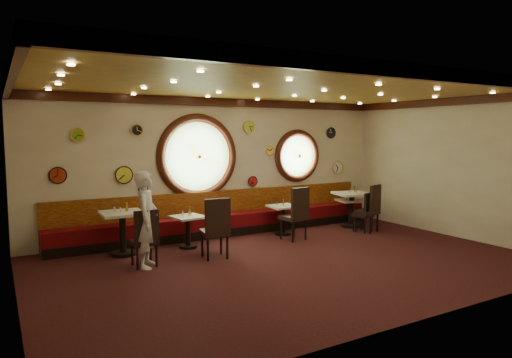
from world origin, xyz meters
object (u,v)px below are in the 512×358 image
table_a (123,228)px  condiment_b_bottle (190,211)px  table_d (352,205)px  condiment_a_pepper (120,210)px  condiment_c_bottle (283,201)px  chair_b (216,224)px  condiment_a_bottle (127,207)px  condiment_e_pepper (350,198)px  condiment_c_pepper (283,204)px  condiment_e_bottle (351,195)px  chair_d (366,210)px  condiment_e_salt (347,197)px  condiment_a_salt (115,209)px  condiment_b_salt (183,213)px  condiment_d_salt (350,191)px  condiment_b_pepper (189,213)px  table_b (188,228)px  table_c (283,216)px  chair_a (145,234)px  chair_c (297,210)px  condiment_d_bottle (355,189)px  chair_e (371,205)px  condiment_d_pepper (357,191)px  waiter (147,219)px  condiment_c_salt (277,203)px

table_a → condiment_b_bottle: (1.42, 0.03, 0.22)m
table_d → condiment_a_pepper: bearing=178.6°
condiment_c_bottle → chair_b: bearing=-152.0°
condiment_a_bottle → condiment_e_pepper: condiment_a_bottle is taller
condiment_c_pepper → condiment_e_bottle: size_ratio=0.55×
chair_d → condiment_e_salt: chair_d is taller
condiment_a_salt → condiment_e_salt: (5.89, 0.01, -0.18)m
condiment_b_salt → condiment_d_salt: (4.45, -0.15, 0.22)m
condiment_b_pepper → table_b: bearing=157.4°
table_d → condiment_a_bottle: 5.67m
condiment_c_bottle → table_b: bearing=-176.3°
table_c → condiment_b_pepper: size_ratio=6.64×
condiment_a_pepper → condiment_e_pepper: (5.84, -0.02, -0.18)m
chair_a → condiment_c_bottle: (3.66, 1.12, 0.18)m
condiment_a_salt → table_d: bearing=-1.7°
condiment_d_salt → condiment_a_bottle: condiment_a_bottle is taller
chair_c → chair_a: bearing=177.7°
condiment_b_pepper → condiment_c_bottle: size_ratio=0.65×
condiment_b_bottle → condiment_d_bottle: condiment_d_bottle is taller
chair_e → chair_c: bearing=154.0°
table_b → condiment_b_pepper: size_ratio=6.60×
condiment_a_pepper → condiment_d_pepper: (5.85, -0.24, 0.02)m
condiment_e_bottle → condiment_d_pepper: bearing=-109.4°
waiter → condiment_b_salt: bearing=-17.4°
table_c → condiment_a_pepper: (-3.77, 0.03, 0.47)m
condiment_c_salt → condiment_b_pepper: bearing=-175.7°
waiter → condiment_a_bottle: bearing=32.2°
condiment_d_pepper → condiment_e_salt: 0.35m
condiment_b_salt → chair_c: bearing=-15.9°
chair_a → condiment_c_pepper: 3.72m
chair_e → waiter: bearing=161.5°
table_c → chair_a: bearing=-164.1°
chair_d → condiment_d_salt: (0.08, 0.66, 0.39)m
table_c → condiment_a_salt: bearing=179.1°
condiment_e_salt → condiment_e_pepper: size_ratio=1.21×
table_a → chair_b: size_ratio=1.19×
table_c → waiter: 3.72m
table_b → chair_c: bearing=-14.3°
condiment_a_salt → waiter: 1.13m
condiment_c_pepper → condiment_d_pepper: size_ratio=1.04×
table_c → condiment_e_salt: (2.02, 0.08, 0.30)m
chair_e → condiment_e_salt: (0.07, 0.94, 0.07)m
condiment_d_salt → condiment_b_bottle: 4.29m
table_b → condiment_d_salt: 4.41m
condiment_d_pepper → chair_e: bearing=-101.0°
table_d → condiment_e_bottle: bearing=51.6°
table_a → chair_e: (5.70, -0.88, 0.12)m
condiment_a_pepper → condiment_c_bottle: 3.84m
condiment_a_bottle → condiment_e_pepper: (5.70, -0.05, -0.22)m
table_a → chair_a: size_ratio=1.34×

